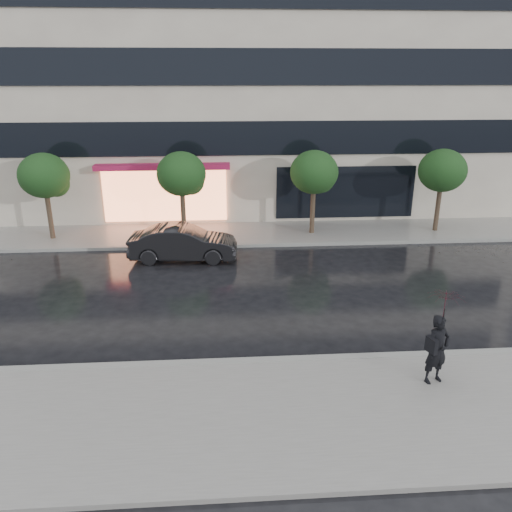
{
  "coord_description": "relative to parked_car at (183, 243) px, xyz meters",
  "views": [
    {
      "loc": [
        -1.17,
        -12.36,
        7.21
      ],
      "look_at": [
        -0.09,
        3.47,
        1.4
      ],
      "focal_mm": 35.0,
      "sensor_mm": 36.0,
      "label": 1
    }
  ],
  "objects": [
    {
      "name": "pedestrian_with_umbrella",
      "position": [
        6.73,
        -9.29,
        0.91
      ],
      "size": [
        1.12,
        1.13,
        2.38
      ],
      "rotation": [
        0.0,
        0.0,
        0.33
      ],
      "color": "black",
      "rests_on": "sidewalk_near"
    },
    {
      "name": "sidewalk_near",
      "position": [
        2.83,
        -10.32,
        -0.66
      ],
      "size": [
        60.0,
        4.5,
        0.12
      ],
      "primitive_type": "cube",
      "color": "slate",
      "rests_on": "ground"
    },
    {
      "name": "ground",
      "position": [
        2.83,
        -7.07,
        -0.72
      ],
      "size": [
        120.0,
        120.0,
        0.0
      ],
      "primitive_type": "plane",
      "color": "black",
      "rests_on": "ground"
    },
    {
      "name": "parked_car",
      "position": [
        0.0,
        0.0,
        0.0
      ],
      "size": [
        4.43,
        1.74,
        1.43
      ],
      "primitive_type": "imported",
      "rotation": [
        0.0,
        0.0,
        1.52
      ],
      "color": "black",
      "rests_on": "ground"
    },
    {
      "name": "sidewalk_far",
      "position": [
        2.83,
        3.18,
        -0.66
      ],
      "size": [
        60.0,
        3.5,
        0.12
      ],
      "primitive_type": "cube",
      "color": "slate",
      "rests_on": "ground"
    },
    {
      "name": "tree_mid_west",
      "position": [
        -0.11,
        2.96,
        2.2
      ],
      "size": [
        2.2,
        2.2,
        3.99
      ],
      "color": "#33261C",
      "rests_on": "ground"
    },
    {
      "name": "curb_far",
      "position": [
        2.83,
        1.43,
        -0.65
      ],
      "size": [
        60.0,
        0.25,
        0.14
      ],
      "primitive_type": "cube",
      "color": "gray",
      "rests_on": "ground"
    },
    {
      "name": "tree_mid_east",
      "position": [
        5.89,
        2.96,
        2.2
      ],
      "size": [
        2.2,
        2.2,
        3.99
      ],
      "color": "#33261C",
      "rests_on": "ground"
    },
    {
      "name": "curb_near",
      "position": [
        2.83,
        -8.07,
        -0.65
      ],
      "size": [
        60.0,
        0.25,
        0.14
      ],
      "primitive_type": "cube",
      "color": "gray",
      "rests_on": "ground"
    },
    {
      "name": "office_building",
      "position": [
        2.82,
        10.91,
        8.29
      ],
      "size": [
        30.0,
        12.76,
        18.0
      ],
      "color": "beige",
      "rests_on": "ground"
    },
    {
      "name": "tree_far_east",
      "position": [
        11.89,
        2.96,
        2.2
      ],
      "size": [
        2.2,
        2.2,
        3.99
      ],
      "color": "#33261C",
      "rests_on": "ground"
    },
    {
      "name": "tree_far_west",
      "position": [
        -6.11,
        2.96,
        2.2
      ],
      "size": [
        2.2,
        2.2,
        3.99
      ],
      "color": "#33261C",
      "rests_on": "ground"
    }
  ]
}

